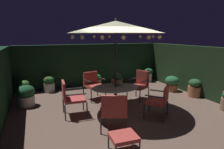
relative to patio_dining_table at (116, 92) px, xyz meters
name	(u,v)px	position (x,y,z in m)	size (l,w,h in m)	color
ground_plane	(126,113)	(0.19, -0.36, -0.58)	(7.14, 7.64, 0.02)	brown
hedge_backdrop_rear	(91,65)	(0.19, 3.31, 0.36)	(7.14, 0.30, 1.88)	#18361E
hedge_backdrop_right	(213,74)	(3.61, -0.36, 0.36)	(0.30, 7.64, 1.88)	#1C301A
patio_dining_table	(116,92)	(0.00, 0.00, 0.00)	(1.48, 1.14, 0.73)	#2A2E2B
patio_umbrella	(116,27)	(0.00, 0.00, 1.93)	(2.78, 2.78, 2.76)	#312D34
centerpiece_planter	(117,78)	(0.12, 0.17, 0.38)	(0.35, 0.35, 0.42)	tan
patio_chair_north	(140,83)	(1.22, 0.62, 0.01)	(0.79, 0.78, 1.03)	#302A34
patio_chair_northeast	(93,83)	(-0.33, 1.31, 0.00)	(0.75, 0.72, 0.97)	#2B2C2D
patio_chair_east	(70,96)	(-1.36, 0.09, 0.01)	(0.67, 0.68, 1.02)	#2E3232
patio_chair_southeast	(114,110)	(-0.56, -1.24, -0.03)	(0.83, 0.79, 0.95)	#322935
patio_chair_south	(160,99)	(0.91, -0.99, -0.03)	(0.82, 0.81, 0.92)	#2B2E35
ottoman_footrest	(124,137)	(-0.72, -2.08, -0.26)	(0.55, 0.50, 0.37)	#2F3234
potted_plant_right_near	(194,88)	(3.27, 0.08, -0.24)	(0.46, 0.46, 0.67)	#B06C48
potted_plant_left_far	(26,95)	(-2.57, 1.41, -0.21)	(0.57, 0.57, 0.70)	beige
potted_plant_front_corner	(148,74)	(2.97, 2.76, -0.20)	(0.43, 0.43, 0.67)	beige
potted_plant_back_right	(172,83)	(2.98, 1.00, -0.24)	(0.56, 0.56, 0.63)	#A16141
potted_plant_right_far	(97,81)	(0.29, 2.69, -0.27)	(0.35, 0.35, 0.59)	#8B614F
potted_plant_back_left	(49,84)	(-1.75, 2.80, -0.25)	(0.44, 0.44, 0.64)	silver
potted_plant_back_center	(24,87)	(-2.67, 2.71, -0.25)	(0.41, 0.41, 0.57)	tan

